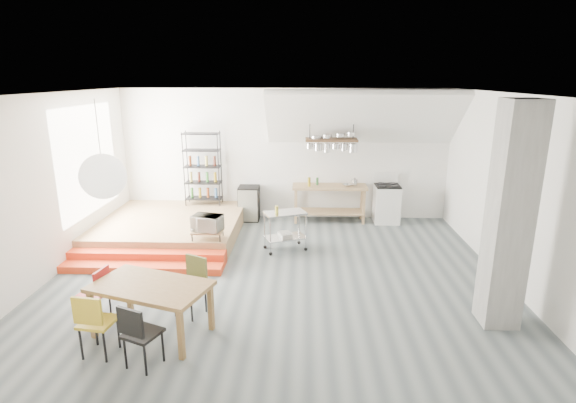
{
  "coord_description": "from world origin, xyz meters",
  "views": [
    {
      "loc": [
        0.47,
        -7.48,
        3.47
      ],
      "look_at": [
        0.17,
        0.8,
        1.15
      ],
      "focal_mm": 28.0,
      "sensor_mm": 36.0,
      "label": 1
    }
  ],
  "objects_px": {
    "stove": "(387,203)",
    "dining_table": "(151,290)",
    "rolling_cart": "(285,226)",
    "mini_fridge": "(249,203)"
  },
  "relations": [
    {
      "from": "stove",
      "to": "dining_table",
      "type": "relative_size",
      "value": 0.67
    },
    {
      "from": "dining_table",
      "to": "rolling_cart",
      "type": "height_order",
      "value": "rolling_cart"
    },
    {
      "from": "rolling_cart",
      "to": "stove",
      "type": "bearing_deg",
      "value": 17.42
    },
    {
      "from": "stove",
      "to": "dining_table",
      "type": "distance_m",
      "value": 6.58
    },
    {
      "from": "stove",
      "to": "dining_table",
      "type": "height_order",
      "value": "stove"
    },
    {
      "from": "dining_table",
      "to": "rolling_cart",
      "type": "distance_m",
      "value": 3.63
    },
    {
      "from": "dining_table",
      "to": "mini_fridge",
      "type": "distance_m",
      "value": 5.25
    },
    {
      "from": "stove",
      "to": "dining_table",
      "type": "bearing_deg",
      "value": -128.55
    },
    {
      "from": "stove",
      "to": "rolling_cart",
      "type": "xyz_separation_m",
      "value": [
        -2.4,
        -1.94,
        0.05
      ]
    },
    {
      "from": "mini_fridge",
      "to": "dining_table",
      "type": "bearing_deg",
      "value": -97.85
    }
  ]
}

